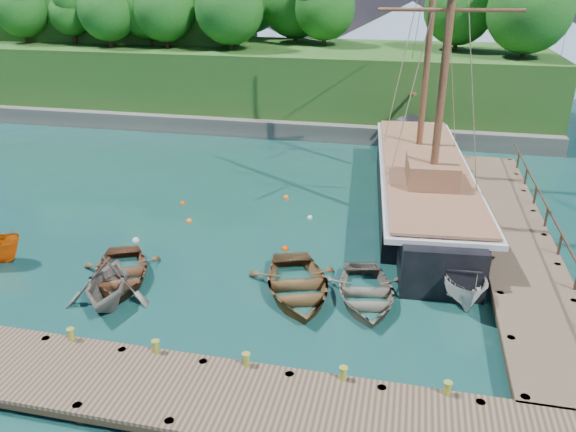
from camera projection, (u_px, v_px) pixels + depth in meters
name	position (u px, v px, depth m)	size (l,w,h in m)	color
ground	(235.00, 291.00, 22.54)	(160.00, 160.00, 0.00)	#123E36
dock_near	(233.00, 400.00, 16.15)	(20.00, 3.20, 1.10)	#463527
dock_east	(514.00, 235.00, 26.34)	(3.20, 24.00, 1.10)	#463527
bollard_0	(75.00, 355.00, 18.78)	(0.26, 0.26, 0.45)	olive
bollard_1	(158.00, 367.00, 18.18)	(0.26, 0.26, 0.45)	olive
bollard_2	(247.00, 381.00, 17.58)	(0.26, 0.26, 0.45)	olive
bollard_3	(342.00, 395.00, 16.98)	(0.26, 0.26, 0.45)	olive
bollard_4	(444.00, 411.00, 16.38)	(0.26, 0.26, 0.45)	olive
rowboat_0	(121.00, 280.00, 23.32)	(3.28, 4.60, 0.95)	brown
rowboat_1	(110.00, 301.00, 21.85)	(3.21, 3.72, 1.96)	slate
rowboat_2	(297.00, 294.00, 22.31)	(3.68, 5.15, 1.07)	brown
rowboat_3	(365.00, 301.00, 21.87)	(3.28, 4.60, 0.95)	#676154
cabin_boat_white	(459.00, 294.00, 22.31)	(1.61, 4.27, 1.65)	silver
schooner	(422.00, 188.00, 30.39)	(6.27, 26.09, 18.85)	black
mooring_buoy_0	(136.00, 241.00, 26.74)	(0.34, 0.34, 0.34)	silver
mooring_buoy_1	(189.00, 222.00, 28.82)	(0.34, 0.34, 0.34)	orange
mooring_buoy_2	(285.00, 250.00, 25.92)	(0.32, 0.32, 0.32)	#F53D00
mooring_buoy_3	(310.00, 218.00, 29.25)	(0.28, 0.28, 0.28)	white
mooring_buoy_4	(183.00, 204.00, 31.07)	(0.30, 0.30, 0.30)	#E04B01
mooring_buoy_5	(286.00, 198.00, 31.83)	(0.35, 0.35, 0.35)	orange
headland	(202.00, 47.00, 51.00)	(51.00, 19.31, 12.90)	#474744
distant_ridge	(405.00, 28.00, 82.63)	(117.00, 40.00, 10.00)	#728CA5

